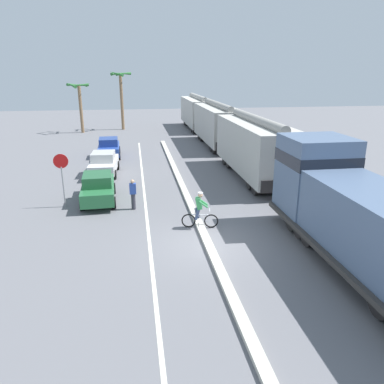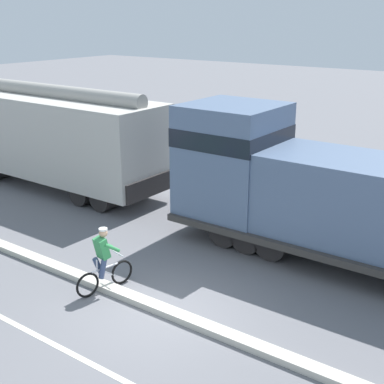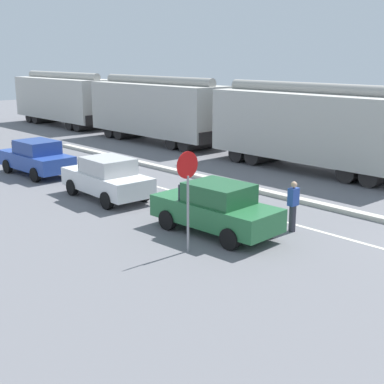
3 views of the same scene
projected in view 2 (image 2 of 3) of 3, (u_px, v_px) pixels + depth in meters
ground_plane at (159, 311)px, 12.85m from camera, size 120.00×120.00×0.00m
median_curb at (5, 247)px, 16.16m from camera, size 0.36×36.00×0.16m
locomotive at (340, 202)px, 14.91m from camera, size 3.10×11.61×4.20m
hopper_car_lead at (51, 136)px, 21.59m from camera, size 2.90×10.60×4.18m
cyclist at (104, 262)px, 13.55m from camera, size 1.69×0.55×1.71m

